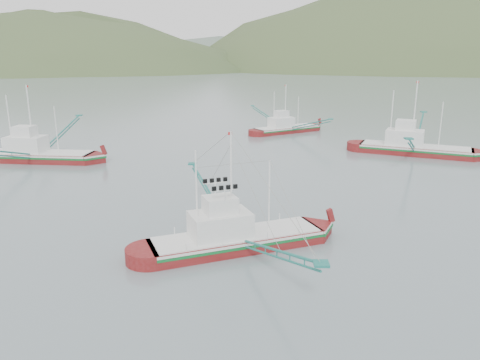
{
  "coord_description": "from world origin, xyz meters",
  "views": [
    {
      "loc": [
        1.18,
        -34.84,
        14.34
      ],
      "look_at": [
        0.0,
        6.0,
        3.2
      ],
      "focal_mm": 35.0,
      "sensor_mm": 36.0,
      "label": 1
    }
  ],
  "objects_px": {
    "bg_boat_left": "(36,150)",
    "bg_boat_far": "(287,122)",
    "main_boat": "(236,224)",
    "bg_boat_right": "(415,139)"
  },
  "relations": [
    {
      "from": "main_boat",
      "to": "bg_boat_left",
      "type": "distance_m",
      "value": 40.35
    },
    {
      "from": "main_boat",
      "to": "bg_boat_far",
      "type": "bearing_deg",
      "value": 59.0
    },
    {
      "from": "bg_boat_left",
      "to": "bg_boat_far",
      "type": "height_order",
      "value": "bg_boat_left"
    },
    {
      "from": "main_boat",
      "to": "bg_boat_far",
      "type": "height_order",
      "value": "main_boat"
    },
    {
      "from": "main_boat",
      "to": "bg_boat_right",
      "type": "relative_size",
      "value": 0.85
    },
    {
      "from": "bg_boat_far",
      "to": "bg_boat_right",
      "type": "distance_m",
      "value": 25.66
    },
    {
      "from": "bg_boat_left",
      "to": "bg_boat_far",
      "type": "xyz_separation_m",
      "value": [
        35.77,
        24.9,
        0.49
      ]
    },
    {
      "from": "main_boat",
      "to": "bg_boat_right",
      "type": "distance_m",
      "value": 42.58
    },
    {
      "from": "bg_boat_right",
      "to": "bg_boat_left",
      "type": "bearing_deg",
      "value": -151.16
    },
    {
      "from": "bg_boat_right",
      "to": "bg_boat_far",
      "type": "bearing_deg",
      "value": 154.83
    }
  ]
}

